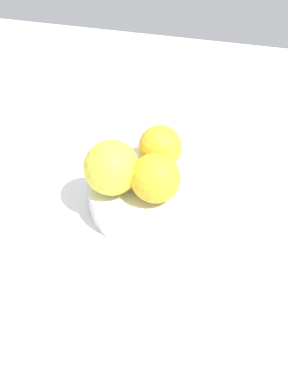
{
  "coord_description": "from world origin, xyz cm",
  "views": [
    {
      "loc": [
        10.26,
        -45.18,
        49.98
      ],
      "look_at": [
        0.0,
        0.0,
        2.74
      ],
      "focal_mm": 41.66,
      "sensor_mm": 36.0,
      "label": 1
    }
  ],
  "objects_px": {
    "fruit_bowl": "(144,195)",
    "orange_in_bowl_0": "(112,168)",
    "orange_in_bowl_1": "(160,147)",
    "orange_in_bowl_2": "(156,178)"
  },
  "relations": [
    {
      "from": "fruit_bowl",
      "to": "orange_in_bowl_1",
      "type": "height_order",
      "value": "orange_in_bowl_1"
    },
    {
      "from": "fruit_bowl",
      "to": "orange_in_bowl_0",
      "type": "xyz_separation_m",
      "value": [
        -0.04,
        -0.02,
        0.06
      ]
    },
    {
      "from": "orange_in_bowl_0",
      "to": "fruit_bowl",
      "type": "bearing_deg",
      "value": 24.17
    },
    {
      "from": "fruit_bowl",
      "to": "orange_in_bowl_2",
      "type": "height_order",
      "value": "orange_in_bowl_2"
    },
    {
      "from": "orange_in_bowl_0",
      "to": "orange_in_bowl_1",
      "type": "height_order",
      "value": "orange_in_bowl_0"
    },
    {
      "from": "fruit_bowl",
      "to": "orange_in_bowl_2",
      "type": "relative_size",
      "value": 2.39
    },
    {
      "from": "orange_in_bowl_1",
      "to": "orange_in_bowl_2",
      "type": "bearing_deg",
      "value": -83.9
    },
    {
      "from": "orange_in_bowl_0",
      "to": "orange_in_bowl_2",
      "type": "distance_m",
      "value": 0.06
    },
    {
      "from": "orange_in_bowl_1",
      "to": "orange_in_bowl_2",
      "type": "height_order",
      "value": "orange_in_bowl_2"
    },
    {
      "from": "orange_in_bowl_0",
      "to": "orange_in_bowl_2",
      "type": "bearing_deg",
      "value": -2.62
    }
  ]
}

